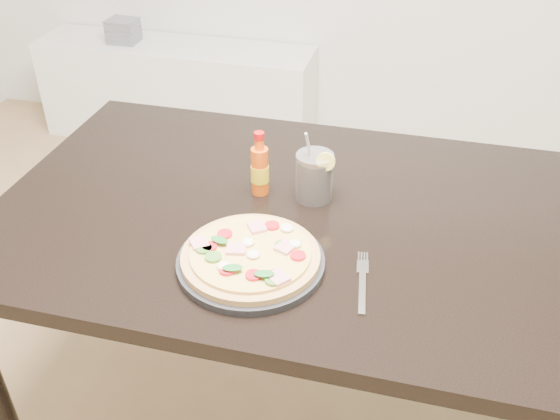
% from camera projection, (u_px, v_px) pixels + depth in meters
% --- Properties ---
extents(dining_table, '(1.40, 0.90, 0.75)m').
position_uv_depth(dining_table, '(292.00, 238.00, 1.51)').
color(dining_table, black).
rests_on(dining_table, ground).
extents(plate, '(0.31, 0.31, 0.02)m').
position_uv_depth(plate, '(251.00, 262.00, 1.29)').
color(plate, black).
rests_on(plate, dining_table).
extents(pizza, '(0.29, 0.29, 0.03)m').
position_uv_depth(pizza, '(251.00, 255.00, 1.28)').
color(pizza, tan).
rests_on(pizza, plate).
extents(hot_sauce_bottle, '(0.05, 0.05, 0.16)m').
position_uv_depth(hot_sauce_bottle, '(260.00, 169.00, 1.48)').
color(hot_sauce_bottle, '#E9540D').
rests_on(hot_sauce_bottle, dining_table).
extents(cola_cup, '(0.10, 0.09, 0.18)m').
position_uv_depth(cola_cup, '(314.00, 177.00, 1.47)').
color(cola_cup, black).
rests_on(cola_cup, dining_table).
extents(fork, '(0.04, 0.19, 0.00)m').
position_uv_depth(fork, '(362.00, 280.00, 1.25)').
color(fork, silver).
rests_on(fork, dining_table).
extents(media_console, '(1.40, 0.34, 0.50)m').
position_uv_depth(media_console, '(178.00, 92.00, 3.23)').
color(media_console, white).
rests_on(media_console, ground).
extents(cd_stack, '(0.14, 0.12, 0.11)m').
position_uv_depth(cd_stack, '(123.00, 31.00, 3.09)').
color(cd_stack, slate).
rests_on(cd_stack, media_console).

